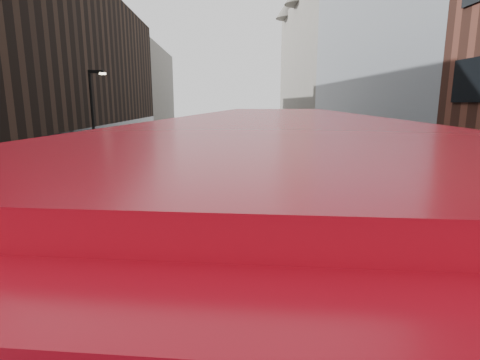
{
  "coord_description": "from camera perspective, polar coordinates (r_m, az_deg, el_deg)",
  "views": [
    {
      "loc": [
        -0.13,
        -5.87,
        5.17
      ],
      "look_at": [
        0.41,
        7.09,
        2.5
      ],
      "focal_mm": 28.0,
      "sensor_mm": 36.0,
      "label": 1
    }
  ],
  "objects": [
    {
      "name": "car_a",
      "position": [
        25.33,
        -0.18,
        1.48
      ],
      "size": [
        1.76,
        4.19,
        1.41
      ],
      "primitive_type": "imported",
      "rotation": [
        0.0,
        0.0,
        0.02
      ],
      "color": "black",
      "rests_on": "ground"
    },
    {
      "name": "car_c",
      "position": [
        35.24,
        1.4,
        4.42
      ],
      "size": [
        2.64,
        5.38,
        1.51
      ],
      "primitive_type": "imported",
      "rotation": [
        0.0,
        0.0,
        0.1
      ],
      "color": "black",
      "rests_on": "ground"
    },
    {
      "name": "sidewalk_left",
      "position": [
        32.26,
        -16.48,
        2.06
      ],
      "size": [
        2.0,
        80.0,
        0.15
      ],
      "primitive_type": "cube",
      "color": "slate",
      "rests_on": "ground"
    },
    {
      "name": "street_lamp",
      "position": [
        25.22,
        -21.34,
        8.59
      ],
      "size": [
        1.06,
        0.22,
        7.0
      ],
      "color": "black",
      "rests_on": "sidewalk_left"
    },
    {
      "name": "red_bus",
      "position": [
        6.9,
        5.58,
        -8.77
      ],
      "size": [
        4.52,
        12.59,
        4.99
      ],
      "rotation": [
        0.0,
        0.0,
        -0.13
      ],
      "color": "#9E0917",
      "rests_on": "ground"
    },
    {
      "name": "grey_bus",
      "position": [
        43.27,
        2.93,
        7.05
      ],
      "size": [
        3.02,
        10.14,
        3.24
      ],
      "rotation": [
        0.0,
        0.0,
        0.07
      ],
      "color": "black",
      "rests_on": "ground"
    },
    {
      "name": "building_modern_block",
      "position": [
        29.65,
        22.08,
        20.0
      ],
      "size": [
        5.03,
        22.0,
        20.0
      ],
      "color": "#999DA2",
      "rests_on": "ground"
    },
    {
      "name": "building_left_far",
      "position": [
        58.99,
        -13.84,
        12.59
      ],
      "size": [
        5.0,
        20.0,
        13.0
      ],
      "primitive_type": "cube",
      "color": "slate",
      "rests_on": "ground"
    },
    {
      "name": "building_left_mid",
      "position": [
        37.68,
        -20.56,
        13.69
      ],
      "size": [
        5.0,
        24.0,
        14.0
      ],
      "primitive_type": "cube",
      "color": "black",
      "rests_on": "ground"
    },
    {
      "name": "building_victorian",
      "position": [
        51.38,
        11.02,
        16.43
      ],
      "size": [
        6.5,
        24.0,
        21.0
      ],
      "color": "slate",
      "rests_on": "ground"
    },
    {
      "name": "car_b",
      "position": [
        30.82,
        4.32,
        3.16
      ],
      "size": [
        1.63,
        4.02,
        1.3
      ],
      "primitive_type": "imported",
      "rotation": [
        0.0,
        0.0,
        0.07
      ],
      "color": "gray",
      "rests_on": "ground"
    },
    {
      "name": "sidewalk_right",
      "position": [
        32.21,
        11.36,
        2.29
      ],
      "size": [
        3.0,
        80.0,
        0.15
      ],
      "primitive_type": "cube",
      "color": "slate",
      "rests_on": "ground"
    }
  ]
}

